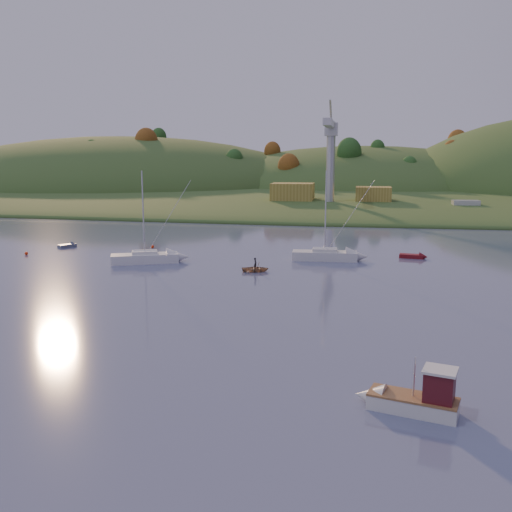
% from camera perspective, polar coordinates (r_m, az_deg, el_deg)
% --- Properties ---
extents(ground, '(500.00, 500.00, 0.00)m').
position_cam_1_polar(ground, '(33.01, -9.74, -16.85)').
color(ground, '#3E4366').
rests_on(ground, ground).
extents(far_shore, '(620.00, 220.00, 1.50)m').
position_cam_1_polar(far_shore, '(258.10, 8.40, 6.80)').
color(far_shore, '#2E431B').
rests_on(far_shore, ground).
extents(shore_slope, '(640.00, 150.00, 7.00)m').
position_cam_1_polar(shore_slope, '(193.32, 7.57, 5.70)').
color(shore_slope, '#2E431B').
rests_on(shore_slope, ground).
extents(hill_left, '(170.00, 140.00, 44.00)m').
position_cam_1_polar(hill_left, '(249.16, -13.21, 6.52)').
color(hill_left, '#2E431B').
rests_on(hill_left, ground).
extents(hill_center, '(140.00, 120.00, 36.00)m').
position_cam_1_polar(hill_center, '(237.91, 10.62, 6.45)').
color(hill_center, '#2E431B').
rests_on(hill_center, ground).
extents(hillside_trees, '(280.00, 50.00, 32.00)m').
position_cam_1_polar(hillside_trees, '(213.23, 7.88, 6.11)').
color(hillside_trees, '#1D491A').
rests_on(hillside_trees, ground).
extents(wharf, '(42.00, 16.00, 2.40)m').
position_cam_1_polar(wharf, '(150.18, 8.56, 4.86)').
color(wharf, slate).
rests_on(wharf, ground).
extents(shed_west, '(11.00, 8.00, 4.80)m').
position_cam_1_polar(shed_west, '(151.93, 3.68, 6.38)').
color(shed_west, olive).
rests_on(shed_west, wharf).
extents(shed_east, '(9.00, 7.00, 4.00)m').
position_cam_1_polar(shed_east, '(151.83, 11.65, 6.03)').
color(shed_east, olive).
rests_on(shed_east, wharf).
extents(dock_crane, '(3.20, 28.00, 20.30)m').
position_cam_1_polar(dock_crane, '(146.11, 7.47, 11.02)').
color(dock_crane, '#B7B7BC').
rests_on(dock_crane, wharf).
extents(fishing_boat, '(6.28, 3.35, 3.83)m').
position_cam_1_polar(fishing_boat, '(35.58, 14.80, -13.47)').
color(fishing_boat, silver).
rests_on(fishing_boat, ground).
extents(sailboat_near, '(9.46, 6.10, 12.65)m').
position_cam_1_polar(sailboat_near, '(80.28, -11.06, -0.11)').
color(sailboat_near, white).
rests_on(sailboat_near, ground).
extents(sailboat_far, '(9.24, 3.25, 12.62)m').
position_cam_1_polar(sailboat_far, '(81.42, 6.88, 0.15)').
color(sailboat_far, silver).
rests_on(sailboat_far, ground).
extents(canoe, '(3.97, 3.25, 0.72)m').
position_cam_1_polar(canoe, '(73.04, -0.06, -1.29)').
color(canoe, '#A37E5A').
rests_on(canoe, ground).
extents(paddler, '(0.50, 0.64, 1.56)m').
position_cam_1_polar(paddler, '(72.96, -0.06, -0.97)').
color(paddler, black).
rests_on(paddler, ground).
extents(red_tender, '(4.10, 1.91, 1.34)m').
position_cam_1_polar(red_tender, '(85.48, 15.79, -0.04)').
color(red_tender, maroon).
rests_on(red_tender, ground).
extents(grey_dinghy, '(2.76, 3.41, 1.22)m').
position_cam_1_polar(grey_dinghy, '(97.21, -18.05, 1.03)').
color(grey_dinghy, slate).
rests_on(grey_dinghy, ground).
extents(work_vessel, '(14.76, 5.88, 3.74)m').
position_cam_1_polar(work_vessel, '(148.10, 20.20, 4.32)').
color(work_vessel, slate).
rests_on(work_vessel, ground).
extents(buoy_1, '(0.50, 0.50, 0.50)m').
position_cam_1_polar(buoy_1, '(91.57, -21.98, 0.24)').
color(buoy_1, '#FF370D').
rests_on(buoy_1, ground).
extents(buoy_2, '(0.50, 0.50, 0.50)m').
position_cam_1_polar(buoy_2, '(92.70, -10.31, 0.94)').
color(buoy_2, '#FF370D').
rests_on(buoy_2, ground).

